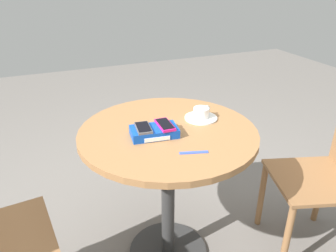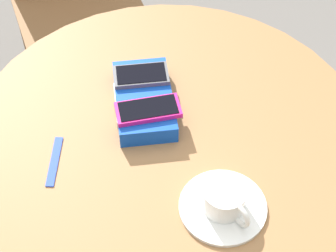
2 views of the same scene
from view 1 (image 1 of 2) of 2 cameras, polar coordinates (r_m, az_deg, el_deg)
The scene contains 9 objects.
ground_plane at distance 2.03m, azimuth 0.00°, elevation -21.01°, with size 8.00×8.00×0.00m, color slate.
round_table at distance 1.63m, azimuth 0.00°, elevation -5.84°, with size 0.85×0.85×0.79m.
phone_box at distance 1.48m, azimuth -2.42°, elevation -1.01°, with size 0.22×0.14×0.04m.
phone_gray at distance 1.46m, azimuth -4.34°, elevation -0.31°, with size 0.08×0.12×0.01m.
phone_magenta at distance 1.49m, azimuth -0.55°, elevation 0.23°, with size 0.07×0.13×0.01m.
saucer at distance 1.67m, azimuth 5.75°, elevation 1.41°, with size 0.16×0.16×0.01m, color white.
coffee_cup at distance 1.66m, azimuth 5.86°, elevation 2.40°, with size 0.11×0.08×0.05m.
lanyard_strap at distance 1.36m, azimuth 4.52°, elevation -4.62°, with size 0.12×0.02×0.00m, color blue.
chair_far_side at distance 1.96m, azimuth 25.87°, elevation -7.80°, with size 0.53×0.53×0.90m.
Camera 1 is at (-0.52, -1.28, 1.48)m, focal length 35.00 mm.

